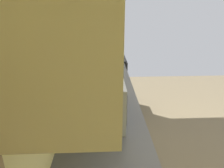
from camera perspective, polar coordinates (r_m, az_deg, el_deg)
name	(u,v)px	position (r m, az deg, el deg)	size (l,w,h in m)	color
wall_back	(60,54)	(1.81, -14.10, 8.02)	(4.07, 0.12, 2.74)	#F0DD82
oven_range	(105,84)	(3.52, -1.89, 0.13)	(0.67, 0.67, 1.11)	black
microwave	(101,99)	(1.58, -2.96, -4.06)	(0.50, 0.34, 0.33)	#B7BABF
bowl	(111,67)	(2.80, -0.26, 4.78)	(0.15, 0.15, 0.05)	#4C8CBF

